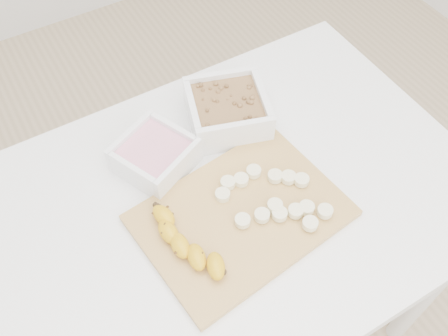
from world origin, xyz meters
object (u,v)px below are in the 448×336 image
banana (188,244)px  bowl_yogurt (155,155)px  bowl_granola (227,110)px  table (231,220)px  cutting_board (241,215)px

banana → bowl_yogurt: bearing=78.2°
bowl_granola → bowl_yogurt: bearing=-171.7°
table → cutting_board: bearing=-100.4°
table → cutting_board: cutting_board is taller
table → bowl_granola: size_ratio=4.78×
cutting_board → banana: banana is taller
table → bowl_yogurt: bearing=123.0°
table → bowl_yogurt: bowl_yogurt is taller
bowl_yogurt → bowl_granola: bowl_granola is taller
table → bowl_yogurt: size_ratio=5.45×
cutting_board → banana: 0.13m
bowl_granola → banana: 0.33m
banana → bowl_granola: bearing=44.7°
table → banana: (-0.13, -0.07, 0.13)m
bowl_yogurt → cutting_board: bearing=-66.6°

